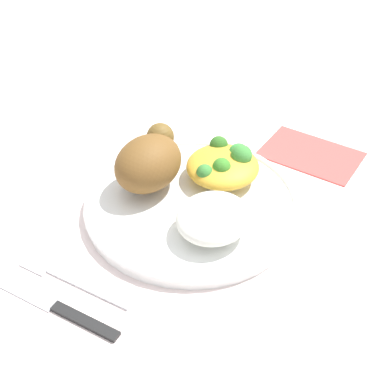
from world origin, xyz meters
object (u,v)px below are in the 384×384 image
at_px(mac_cheese_with_broccoli, 224,164).
at_px(roasted_chicken, 149,161).
at_px(knife, 55,305).
at_px(plate, 192,203).
at_px(fork, 68,278).
at_px(napkin, 311,154).
at_px(rice_pile, 213,218).

bearing_deg(mac_cheese_with_broccoli, roasted_chicken, 134.39).
distance_m(roasted_chicken, knife, 0.21).
xyz_separation_m(plate, roasted_chicken, (-0.00, 0.06, 0.04)).
distance_m(fork, knife, 0.04).
relative_size(roasted_chicken, napkin, 0.79).
bearing_deg(mac_cheese_with_broccoli, plate, 173.35).
bearing_deg(rice_pile, knife, 155.23).
bearing_deg(rice_pile, plate, 57.70).
xyz_separation_m(plate, fork, (-0.17, 0.05, -0.01)).
xyz_separation_m(mac_cheese_with_broccoli, fork, (-0.24, 0.05, -0.03)).
distance_m(mac_cheese_with_broccoli, fork, 0.24).
bearing_deg(knife, rice_pile, -24.77).
bearing_deg(fork, rice_pile, -34.52).
xyz_separation_m(rice_pile, knife, (-0.18, 0.08, -0.03)).
xyz_separation_m(mac_cheese_with_broccoli, napkin, (0.13, -0.07, -0.03)).
height_order(rice_pile, knife, rice_pile).
bearing_deg(roasted_chicken, plate, -85.89).
bearing_deg(plate, knife, 171.95).
bearing_deg(napkin, mac_cheese_with_broccoli, 153.12).
height_order(mac_cheese_with_broccoli, knife, mac_cheese_with_broccoli).
bearing_deg(knife, fork, 24.19).
distance_m(plate, fork, 0.18).
bearing_deg(napkin, knife, 165.58).
xyz_separation_m(fork, napkin, (0.37, -0.12, -0.00)).
xyz_separation_m(plate, mac_cheese_with_broccoli, (0.06, -0.01, 0.03)).
relative_size(mac_cheese_with_broccoli, napkin, 0.71).
bearing_deg(plate, roasted_chicken, 94.11).
xyz_separation_m(plate, napkin, (0.19, -0.07, -0.01)).
relative_size(rice_pile, knife, 0.47).
bearing_deg(napkin, roasted_chicken, 145.75).
xyz_separation_m(fork, knife, (-0.03, -0.02, 0.00)).
height_order(plate, knife, plate).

